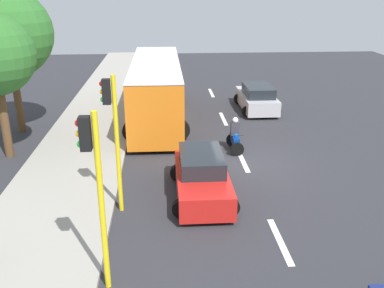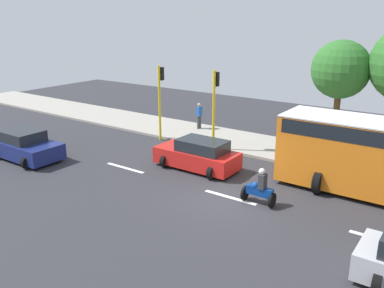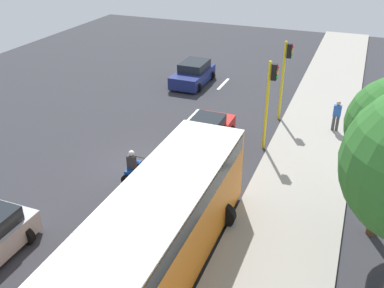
% 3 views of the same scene
% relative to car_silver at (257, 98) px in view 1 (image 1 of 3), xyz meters
% --- Properties ---
extents(ground_plane, '(40.00, 60.00, 0.10)m').
position_rel_car_silver_xyz_m(ground_plane, '(2.19, 7.61, -0.76)').
color(ground_plane, '#2D2D33').
extents(sidewalk, '(4.00, 60.00, 0.15)m').
position_rel_car_silver_xyz_m(sidewalk, '(9.19, 7.61, -0.64)').
color(sidewalk, '#9E998E').
rests_on(sidewalk, ground).
extents(lane_stripe_far_north, '(0.20, 2.40, 0.01)m').
position_rel_car_silver_xyz_m(lane_stripe_far_north, '(2.19, -4.39, -0.71)').
color(lane_stripe_far_north, white).
rests_on(lane_stripe_far_north, ground).
extents(lane_stripe_north, '(0.20, 2.40, 0.01)m').
position_rel_car_silver_xyz_m(lane_stripe_north, '(2.19, 1.61, -0.71)').
color(lane_stripe_north, white).
rests_on(lane_stripe_north, ground).
extents(lane_stripe_mid, '(0.20, 2.40, 0.01)m').
position_rel_car_silver_xyz_m(lane_stripe_mid, '(2.19, 7.61, -0.71)').
color(lane_stripe_mid, white).
rests_on(lane_stripe_mid, ground).
extents(lane_stripe_south, '(0.20, 2.40, 0.01)m').
position_rel_car_silver_xyz_m(lane_stripe_south, '(2.19, 13.61, -0.71)').
color(lane_stripe_south, white).
rests_on(lane_stripe_south, ground).
extents(car_silver, '(2.23, 4.27, 1.52)m').
position_rel_car_silver_xyz_m(car_silver, '(0.00, 0.00, 0.00)').
color(car_silver, '#B7B7BC').
rests_on(car_silver, ground).
extents(car_red, '(2.18, 4.16, 1.52)m').
position_rel_car_silver_xyz_m(car_red, '(4.21, 10.62, -0.00)').
color(car_red, red).
rests_on(car_red, ground).
extents(city_bus, '(3.20, 11.00, 3.16)m').
position_rel_car_silver_xyz_m(city_bus, '(5.85, 1.29, 1.13)').
color(city_bus, orange).
rests_on(city_bus, ground).
extents(motorcycle, '(0.60, 1.30, 1.53)m').
position_rel_car_silver_xyz_m(motorcycle, '(2.35, 6.39, -0.07)').
color(motorcycle, black).
rests_on(motorcycle, ground).
extents(traffic_light_corner, '(0.49, 0.24, 4.50)m').
position_rel_car_silver_xyz_m(traffic_light_corner, '(7.04, 15.26, 2.22)').
color(traffic_light_corner, yellow).
rests_on(traffic_light_corner, ground).
extents(traffic_light_midblock, '(0.49, 0.24, 4.50)m').
position_rel_car_silver_xyz_m(traffic_light_midblock, '(7.04, 11.46, 2.22)').
color(traffic_light_midblock, yellow).
rests_on(traffic_light_midblock, ground).
extents(street_tree_south, '(4.15, 4.15, 6.92)m').
position_rel_car_silver_xyz_m(street_tree_south, '(12.65, 3.02, 4.12)').
color(street_tree_south, brown).
rests_on(street_tree_south, ground).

